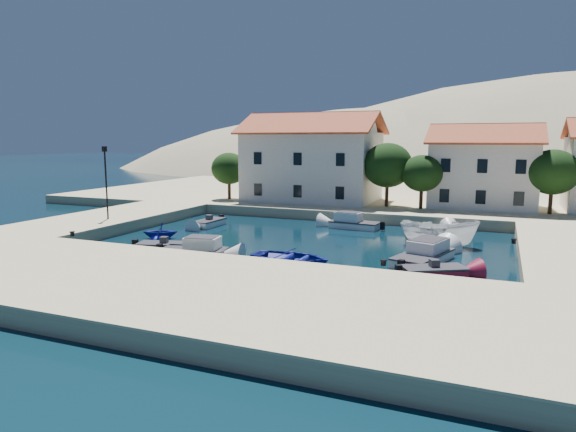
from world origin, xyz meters
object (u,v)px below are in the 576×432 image
(cabin_cruiser_east, at_px, (423,255))
(boat_east, at_px, (438,246))
(lamppost, at_px, (106,175))
(building_mid, at_px, (484,165))
(building_left, at_px, (312,156))
(rowboat_south, at_px, (291,264))
(cabin_cruiser_south, at_px, (194,250))

(cabin_cruiser_east, distance_m, boat_east, 5.74)
(lamppost, bearing_deg, boat_east, 8.74)
(building_mid, bearing_deg, building_left, -176.82)
(building_left, xyz_separation_m, rowboat_south, (7.62, -25.03, -5.94))
(boat_east, bearing_deg, cabin_cruiser_east, 171.38)
(building_left, distance_m, boat_east, 23.06)
(building_mid, bearing_deg, lamppost, -144.55)
(building_mid, relative_size, cabin_cruiser_south, 2.31)
(building_left, height_order, cabin_cruiser_east, building_left)
(building_mid, xyz_separation_m, rowboat_south, (-10.38, -26.03, -5.22))
(lamppost, bearing_deg, rowboat_south, -14.74)
(rowboat_south, height_order, boat_east, boat_east)
(cabin_cruiser_south, bearing_deg, building_left, 82.15)
(building_left, bearing_deg, rowboat_south, -73.08)
(lamppost, bearing_deg, cabin_cruiser_south, -25.15)
(rowboat_south, bearing_deg, building_left, 18.15)
(cabin_cruiser_east, bearing_deg, boat_east, 11.90)
(lamppost, height_order, cabin_cruiser_east, lamppost)
(lamppost, height_order, rowboat_south, lamppost)
(building_mid, height_order, cabin_cruiser_south, building_mid)
(building_left, distance_m, cabin_cruiser_south, 26.46)
(cabin_cruiser_east, relative_size, boat_east, 1.04)
(lamppost, relative_size, rowboat_south, 1.22)
(building_mid, distance_m, cabin_cruiser_south, 32.15)
(building_mid, xyz_separation_m, boat_east, (-2.31, -16.82, -5.22))
(building_mid, relative_size, rowboat_south, 2.06)
(cabin_cruiser_east, xyz_separation_m, boat_east, (0.33, 5.71, -0.48))
(building_left, height_order, building_mid, building_left)
(rowboat_south, bearing_deg, cabin_cruiser_south, 98.45)
(building_left, distance_m, building_mid, 18.04)
(building_left, xyz_separation_m, boat_east, (15.69, -15.82, -5.94))
(building_mid, relative_size, lamppost, 1.69)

